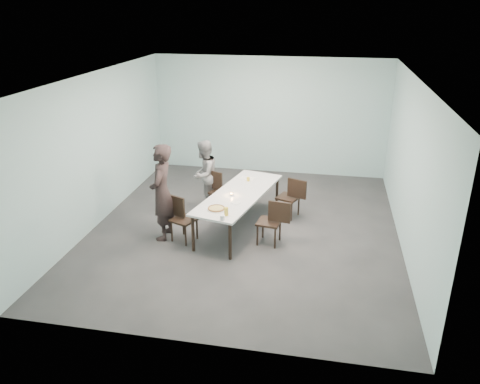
% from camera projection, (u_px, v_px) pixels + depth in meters
% --- Properties ---
extents(ground, '(7.00, 7.00, 0.00)m').
position_uv_depth(ground, '(245.00, 228.00, 9.44)').
color(ground, '#333335').
rests_on(ground, ground).
extents(room_shell, '(6.02, 7.02, 3.01)m').
position_uv_depth(room_shell, '(245.00, 130.00, 8.67)').
color(room_shell, '#A9D1D4').
rests_on(room_shell, ground).
extents(table, '(1.46, 2.74, 0.75)m').
position_uv_depth(table, '(239.00, 196.00, 9.21)').
color(table, white).
rests_on(table, ground).
extents(chair_near_left, '(0.65, 0.55, 0.87)m').
position_uv_depth(chair_near_left, '(180.00, 215.00, 8.82)').
color(chair_near_left, black).
rests_on(chair_near_left, ground).
extents(chair_far_left, '(0.65, 0.55, 0.87)m').
position_uv_depth(chair_far_left, '(218.00, 188.00, 10.09)').
color(chair_far_left, black).
rests_on(chair_far_left, ground).
extents(chair_near_right, '(0.64, 0.48, 0.87)m').
position_uv_depth(chair_near_right, '(273.00, 219.00, 8.66)').
color(chair_near_right, black).
rests_on(chair_near_right, ground).
extents(chair_far_right, '(0.65, 0.55, 0.87)m').
position_uv_depth(chair_far_right, '(292.00, 195.00, 9.74)').
color(chair_far_right, black).
rests_on(chair_far_right, ground).
extents(diner_near, '(0.50, 0.71, 1.86)m').
position_uv_depth(diner_near, '(162.00, 192.00, 8.74)').
color(diner_near, black).
rests_on(diner_near, ground).
extents(diner_far, '(0.74, 0.86, 1.51)m').
position_uv_depth(diner_far, '(204.00, 174.00, 10.18)').
color(diner_far, gray).
rests_on(diner_far, ground).
extents(pizza, '(0.34, 0.34, 0.04)m').
position_uv_depth(pizza, '(216.00, 208.00, 8.46)').
color(pizza, white).
rests_on(pizza, table).
extents(side_plate, '(0.18, 0.18, 0.01)m').
position_uv_depth(side_plate, '(236.00, 202.00, 8.75)').
color(side_plate, white).
rests_on(side_plate, table).
extents(beer_glass, '(0.08, 0.08, 0.15)m').
position_uv_depth(beer_glass, '(226.00, 211.00, 8.20)').
color(beer_glass, gold).
rests_on(beer_glass, table).
extents(water_tumbler, '(0.08, 0.08, 0.09)m').
position_uv_depth(water_tumbler, '(222.00, 218.00, 8.04)').
color(water_tumbler, silver).
rests_on(water_tumbler, table).
extents(tealight, '(0.06, 0.06, 0.05)m').
position_uv_depth(tealight, '(232.00, 195.00, 9.06)').
color(tealight, silver).
rests_on(tealight, table).
extents(amber_tumbler, '(0.07, 0.07, 0.08)m').
position_uv_depth(amber_tumbler, '(248.00, 179.00, 9.79)').
color(amber_tumbler, gold).
rests_on(amber_tumbler, table).
extents(menu, '(0.34, 0.28, 0.01)m').
position_uv_depth(menu, '(247.00, 178.00, 9.94)').
color(menu, silver).
rests_on(menu, table).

